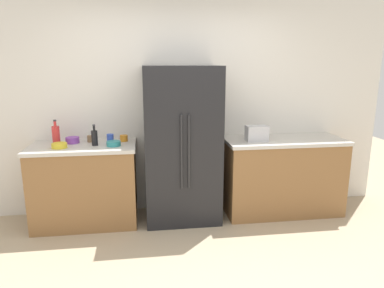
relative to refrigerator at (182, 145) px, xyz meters
name	(u,v)px	position (x,y,z in m)	size (l,w,h in m)	color
ground_plane	(198,283)	(-0.01, -1.32, -0.90)	(10.66, 10.66, 0.00)	tan
kitchen_back_panel	(177,99)	(-0.01, 0.39, 0.50)	(5.33, 0.10, 2.81)	silver
counter_left	(85,184)	(-1.12, 0.02, -0.43)	(1.18, 0.65, 0.94)	olive
counter_right	(282,175)	(1.26, 0.02, -0.43)	(1.45, 0.65, 0.94)	olive
refrigerator	(182,145)	(0.00, 0.00, 0.00)	(0.86, 0.66, 1.81)	black
toaster	(257,133)	(0.88, -0.04, 0.12)	(0.25, 0.16, 0.18)	silver
bottle_a	(95,137)	(-0.98, -0.01, 0.12)	(0.07, 0.07, 0.24)	black
bottle_b	(56,135)	(-1.42, 0.11, 0.14)	(0.08, 0.08, 0.28)	red
cup_a	(124,138)	(-0.67, 0.16, 0.07)	(0.09, 0.09, 0.07)	orange
cup_b	(110,138)	(-0.82, 0.11, 0.08)	(0.08, 0.08, 0.10)	blue
cup_c	(90,139)	(-1.05, 0.17, 0.07)	(0.07, 0.07, 0.08)	brown
bowl_a	(73,140)	(-1.25, 0.14, 0.07)	(0.15, 0.15, 0.07)	purple
bowl_b	(59,146)	(-1.35, -0.08, 0.06)	(0.16, 0.16, 0.05)	yellow
bowl_c	(114,144)	(-0.77, -0.07, 0.06)	(0.16, 0.16, 0.05)	teal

